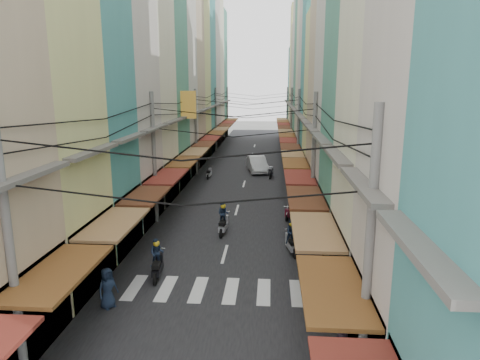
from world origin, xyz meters
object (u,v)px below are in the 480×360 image
at_px(white_car, 257,172).
at_px(bicycle, 327,244).
at_px(market_umbrella, 340,230).
at_px(traffic_sign, 326,199).

xyz_separation_m(white_car, bicycle, (4.53, -19.63, 0.00)).
relative_size(bicycle, market_umbrella, 0.66).
bearing_deg(market_umbrella, traffic_sign, 91.65).
relative_size(market_umbrella, traffic_sign, 0.74).
bearing_deg(traffic_sign, white_car, 103.54).
distance_m(white_car, market_umbrella, 23.58).
height_order(market_umbrella, traffic_sign, traffic_sign).
xyz_separation_m(white_car, traffic_sign, (4.48, -18.62, 2.29)).
bearing_deg(traffic_sign, market_umbrella, -88.35).
distance_m(white_car, bicycle, 20.15).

